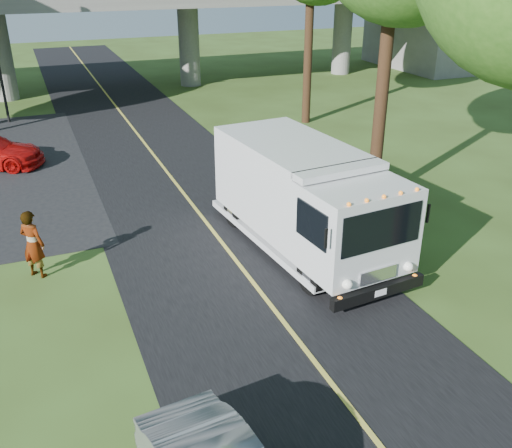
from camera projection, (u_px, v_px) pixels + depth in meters
ground at (352, 411)px, 11.24m from camera, size 120.00×120.00×0.00m
road at (202, 217)px, 19.63m from camera, size 7.00×90.00×0.02m
lane_line at (202, 217)px, 19.62m from camera, size 0.12×90.00×0.01m
overpass at (96, 20)px, 36.17m from camera, size 54.00×10.00×7.30m
step_van at (304, 196)px, 16.87m from camera, size 3.45×7.76×3.16m
pedestrian at (33, 244)px, 15.64m from camera, size 0.85×0.84×1.98m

